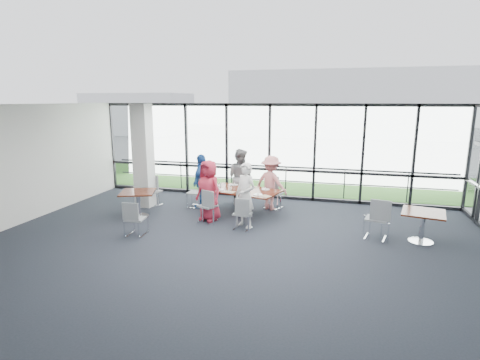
% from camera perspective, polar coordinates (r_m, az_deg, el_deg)
% --- Properties ---
extents(floor, '(12.00, 10.00, 0.02)m').
position_cam_1_polar(floor, '(8.35, -2.05, -11.22)').
color(floor, '#1E242B').
rests_on(floor, ground).
extents(ceiling, '(12.00, 10.00, 0.04)m').
position_cam_1_polar(ceiling, '(7.68, -2.23, 11.37)').
color(ceiling, white).
rests_on(ceiling, ground).
extents(wall_front, '(12.00, 0.10, 3.20)m').
position_cam_1_polar(wall_front, '(3.66, -26.76, -16.79)').
color(wall_front, silver).
rests_on(wall_front, ground).
extents(curtain_wall_back, '(12.00, 0.10, 3.20)m').
position_cam_1_polar(curtain_wall_back, '(12.66, 4.50, 4.33)').
color(curtain_wall_back, white).
rests_on(curtain_wall_back, ground).
extents(structural_column, '(0.50, 0.50, 3.20)m').
position_cam_1_polar(structural_column, '(12.00, -14.52, 3.56)').
color(structural_column, silver).
rests_on(structural_column, ground).
extents(apron, '(80.00, 70.00, 0.02)m').
position_cam_1_polar(apron, '(17.79, 7.35, 1.21)').
color(apron, gray).
rests_on(apron, ground).
extents(grass_strip, '(80.00, 5.00, 0.01)m').
position_cam_1_polar(grass_strip, '(15.85, 6.38, 0.01)').
color(grass_strip, '#2E5B24').
rests_on(grass_strip, ground).
extents(hangar_main, '(24.00, 10.00, 6.00)m').
position_cam_1_polar(hangar_main, '(39.38, 17.76, 11.05)').
color(hangar_main, silver).
rests_on(hangar_main, ground).
extents(hangar_aux, '(10.00, 6.00, 4.00)m').
position_cam_1_polar(hangar_aux, '(40.75, -15.15, 9.80)').
color(hangar_aux, silver).
rests_on(hangar_aux, ground).
extents(guard_rail, '(12.00, 0.06, 0.06)m').
position_cam_1_polar(guard_rail, '(13.43, 4.89, 0.00)').
color(guard_rail, '#2D2D33').
rests_on(guard_rail, ground).
extents(main_table, '(2.33, 1.66, 0.75)m').
position_cam_1_polar(main_table, '(10.88, 0.41, -2.05)').
color(main_table, '#3D110A').
rests_on(main_table, ground).
extents(side_table_left, '(1.19, 1.19, 0.75)m').
position_cam_1_polar(side_table_left, '(11.07, -15.28, -2.22)').
color(side_table_left, '#3D110A').
rests_on(side_table_left, ground).
extents(side_table_right, '(1.09, 1.09, 0.75)m').
position_cam_1_polar(side_table_right, '(9.75, 26.13, -4.98)').
color(side_table_right, '#3D110A').
rests_on(side_table_right, ground).
extents(diner_near_left, '(0.98, 0.84, 1.70)m').
position_cam_1_polar(diner_near_left, '(10.37, -4.76, -1.61)').
color(diner_near_left, '#AF2339').
rests_on(diner_near_left, ground).
extents(diner_near_right, '(0.77, 0.71, 1.72)m').
position_cam_1_polar(diner_near_right, '(9.79, 0.83, -2.33)').
color(diner_near_right, silver).
rests_on(diner_near_right, ground).
extents(diner_far_left, '(1.03, 0.87, 1.80)m').
position_cam_1_polar(diner_far_left, '(11.88, 0.03, 0.44)').
color(diner_far_left, gray).
rests_on(diner_far_left, ground).
extents(diner_far_right, '(1.20, 0.94, 1.66)m').
position_cam_1_polar(diner_far_right, '(11.41, 4.74, -0.44)').
color(diner_far_right, '#D37B7B').
rests_on(diner_far_right, ground).
extents(diner_end, '(0.67, 1.06, 1.69)m').
position_cam_1_polar(diner_end, '(11.62, -5.79, -0.17)').
color(diner_end, '#1E4B99').
rests_on(diner_end, ground).
extents(chair_main_nl, '(0.58, 0.58, 0.91)m').
position_cam_1_polar(chair_main_nl, '(10.32, -4.96, -3.96)').
color(chair_main_nl, gray).
rests_on(chair_main_nl, ground).
extents(chair_main_nr, '(0.48, 0.48, 0.84)m').
position_cam_1_polar(chair_main_nr, '(9.70, 0.40, -5.16)').
color(chair_main_nr, gray).
rests_on(chair_main_nr, ground).
extents(chair_main_fl, '(0.57, 0.57, 0.90)m').
position_cam_1_polar(chair_main_fl, '(12.09, 0.33, -1.55)').
color(chair_main_fl, gray).
rests_on(chair_main_fl, ground).
extents(chair_main_fr, '(0.60, 0.60, 0.95)m').
position_cam_1_polar(chair_main_fr, '(11.62, 5.15, -2.03)').
color(chair_main_fr, gray).
rests_on(chair_main_fr, ground).
extents(chair_main_end, '(0.46, 0.46, 0.93)m').
position_cam_1_polar(chair_main_end, '(11.77, -6.81, -1.92)').
color(chair_main_end, gray).
rests_on(chair_main_end, ground).
extents(chair_spare_la, '(0.47, 0.47, 0.86)m').
position_cam_1_polar(chair_spare_la, '(9.60, -15.58, -5.73)').
color(chair_spare_la, gray).
rests_on(chair_spare_la, ground).
extents(chair_spare_lb, '(0.57, 0.57, 0.91)m').
position_cam_1_polar(chair_spare_lb, '(12.23, -13.11, -1.69)').
color(chair_spare_lb, gray).
rests_on(chair_spare_lb, ground).
extents(chair_spare_r, '(0.59, 0.59, 1.00)m').
position_cam_1_polar(chair_spare_r, '(9.62, 20.08, -5.57)').
color(chair_spare_r, gray).
rests_on(chair_spare_r, ground).
extents(plate_nl, '(0.26, 0.26, 0.01)m').
position_cam_1_polar(plate_nl, '(10.83, -3.09, -1.50)').
color(plate_nl, white).
rests_on(plate_nl, main_table).
extents(plate_nr, '(0.25, 0.25, 0.01)m').
position_cam_1_polar(plate_nr, '(10.28, 2.74, -2.23)').
color(plate_nr, white).
rests_on(plate_nr, main_table).
extents(plate_fl, '(0.25, 0.25, 0.01)m').
position_cam_1_polar(plate_fl, '(11.47, -0.86, -0.71)').
color(plate_fl, white).
rests_on(plate_fl, main_table).
extents(plate_fr, '(0.24, 0.24, 0.01)m').
position_cam_1_polar(plate_fr, '(10.90, 3.91, -1.43)').
color(plate_fr, white).
rests_on(plate_fr, main_table).
extents(plate_end, '(0.25, 0.25, 0.01)m').
position_cam_1_polar(plate_end, '(11.35, -3.45, -0.87)').
color(plate_end, white).
rests_on(plate_end, main_table).
extents(tumbler_a, '(0.07, 0.07, 0.14)m').
position_cam_1_polar(tumbler_a, '(10.79, -1.45, -1.19)').
color(tumbler_a, white).
rests_on(tumbler_a, main_table).
extents(tumbler_b, '(0.07, 0.07, 0.14)m').
position_cam_1_polar(tumbler_b, '(10.52, 1.30, -1.55)').
color(tumbler_b, white).
rests_on(tumbler_b, main_table).
extents(tumbler_c, '(0.07, 0.07, 0.13)m').
position_cam_1_polar(tumbler_c, '(11.10, 1.30, -0.84)').
color(tumbler_c, white).
rests_on(tumbler_c, main_table).
extents(tumbler_d, '(0.07, 0.07, 0.15)m').
position_cam_1_polar(tumbler_d, '(11.03, -3.10, -0.90)').
color(tumbler_d, white).
rests_on(tumbler_d, main_table).
extents(menu_a, '(0.33, 0.25, 0.00)m').
position_cam_1_polar(menu_a, '(10.60, -1.62, -1.81)').
color(menu_a, beige).
rests_on(menu_a, main_table).
extents(menu_b, '(0.34, 0.33, 0.00)m').
position_cam_1_polar(menu_b, '(10.16, 3.96, -2.46)').
color(menu_b, beige).
rests_on(menu_b, main_table).
extents(menu_c, '(0.32, 0.27, 0.00)m').
position_cam_1_polar(menu_c, '(11.16, 2.19, -1.11)').
color(menu_c, beige).
rests_on(menu_c, main_table).
extents(condiment_caddy, '(0.10, 0.07, 0.04)m').
position_cam_1_polar(condiment_caddy, '(10.91, 1.03, -1.32)').
color(condiment_caddy, black).
rests_on(condiment_caddy, main_table).
extents(ketchup_bottle, '(0.06, 0.06, 0.18)m').
position_cam_1_polar(ketchup_bottle, '(10.88, 0.35, -0.97)').
color(ketchup_bottle, '#AA0510').
rests_on(ketchup_bottle, main_table).
extents(green_bottle, '(0.05, 0.05, 0.20)m').
position_cam_1_polar(green_bottle, '(10.85, 1.04, -0.96)').
color(green_bottle, '#1D7022').
rests_on(green_bottle, main_table).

